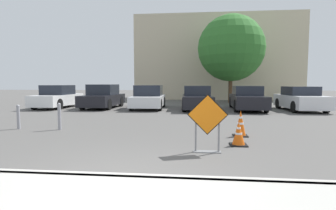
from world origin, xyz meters
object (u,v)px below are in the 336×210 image
(bollard_second, at_px, (18,116))
(road_closed_sign, at_px, (207,121))
(parked_car_second, at_px, (103,97))
(traffic_cone_nearest, at_px, (239,134))
(parked_car_fifth, at_px, (247,99))
(parked_car_third, at_px, (149,98))
(parked_car_fourth, at_px, (197,99))
(parked_car_sixth, at_px, (300,99))
(parked_car_nearest, at_px, (58,97))
(bollard_nearest, at_px, (59,116))
(traffic_cone_second, at_px, (241,124))

(bollard_second, bearing_deg, road_closed_sign, -21.36)
(parked_car_second, bearing_deg, road_closed_sign, 121.68)
(traffic_cone_nearest, relative_size, parked_car_fifth, 0.13)
(parked_car_third, bearing_deg, parked_car_fourth, 171.56)
(parked_car_fifth, xyz_separation_m, parked_car_sixth, (3.09, -0.13, -0.01))
(parked_car_fifth, bearing_deg, parked_car_fourth, 5.91)
(traffic_cone_nearest, height_order, parked_car_fourth, parked_car_fourth)
(parked_car_fifth, bearing_deg, parked_car_second, 0.67)
(parked_car_nearest, bearing_deg, bollard_nearest, 119.00)
(traffic_cone_nearest, distance_m, bollard_nearest, 6.15)
(parked_car_second, distance_m, bollard_second, 8.11)
(traffic_cone_second, distance_m, parked_car_third, 9.54)
(parked_car_fourth, relative_size, bollard_second, 4.89)
(traffic_cone_nearest, xyz_separation_m, traffic_cone_second, (0.26, 1.25, 0.08))
(parked_car_second, bearing_deg, bollard_nearest, 100.16)
(bollard_nearest, bearing_deg, parked_car_fourth, 57.44)
(parked_car_second, height_order, parked_car_third, parked_car_second)
(parked_car_nearest, distance_m, bollard_second, 8.49)
(road_closed_sign, height_order, parked_car_sixth, parked_car_sixth)
(traffic_cone_second, bearing_deg, road_closed_sign, -118.42)
(parked_car_nearest, relative_size, bollard_nearest, 4.46)
(road_closed_sign, bearing_deg, parked_car_fifth, 74.22)
(traffic_cone_nearest, bearing_deg, parked_car_sixth, 61.29)
(road_closed_sign, bearing_deg, parked_car_sixth, 59.56)
(road_closed_sign, relative_size, parked_car_fifth, 0.29)
(traffic_cone_nearest, distance_m, parked_car_fourth, 9.44)
(traffic_cone_second, bearing_deg, parked_car_fifth, 77.69)
(traffic_cone_nearest, relative_size, parked_car_fourth, 0.15)
(parked_car_fourth, distance_m, bollard_nearest, 9.05)
(parked_car_nearest, xyz_separation_m, bollard_nearest, (4.41, -7.98, -0.19))
(traffic_cone_nearest, height_order, parked_car_nearest, parked_car_nearest)
(parked_car_nearest, xyz_separation_m, parked_car_second, (3.09, 0.12, 0.02))
(parked_car_fifth, xyz_separation_m, bollard_second, (-9.51, -7.81, -0.22))
(road_closed_sign, height_order, parked_car_fourth, parked_car_fourth)
(parked_car_second, bearing_deg, parked_car_fourth, 176.55)
(parked_car_nearest, bearing_deg, parked_car_third, 179.97)
(road_closed_sign, relative_size, traffic_cone_nearest, 2.21)
(parked_car_third, xyz_separation_m, bollard_second, (-3.32, -7.97, -0.23))
(parked_car_fourth, bearing_deg, bollard_nearest, 54.99)
(parked_car_second, distance_m, parked_car_sixth, 12.38)
(parked_car_third, xyz_separation_m, parked_car_sixth, (9.28, -0.29, -0.02))
(road_closed_sign, bearing_deg, parked_car_nearest, 131.81)
(traffic_cone_second, height_order, parked_car_fourth, parked_car_fourth)
(parked_car_second, relative_size, parked_car_fifth, 0.88)
(parked_car_fourth, height_order, bollard_nearest, parked_car_fourth)
(traffic_cone_second, relative_size, parked_car_sixth, 0.19)
(parked_car_sixth, bearing_deg, bollard_second, 29.31)
(parked_car_sixth, bearing_deg, parked_car_second, -4.01)
(parked_car_nearest, bearing_deg, parked_car_fifth, 179.30)
(traffic_cone_second, height_order, bollard_second, bollard_second)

